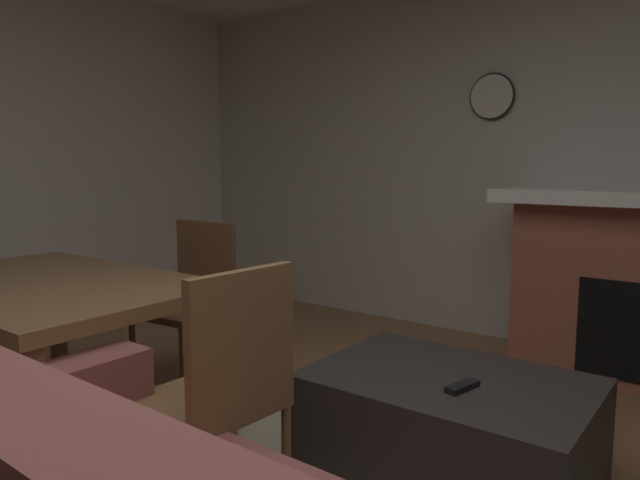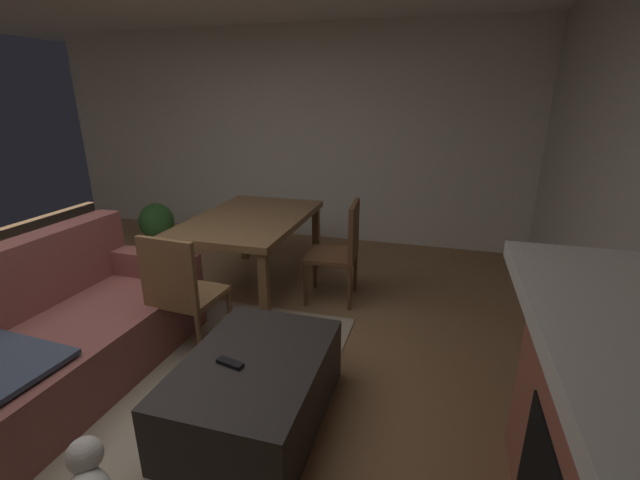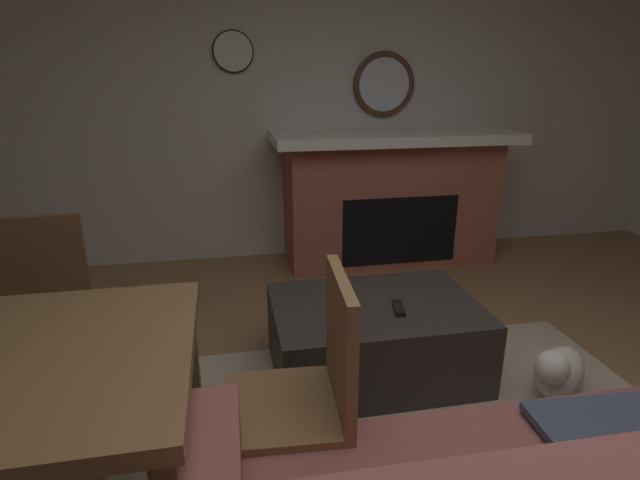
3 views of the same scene
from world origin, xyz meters
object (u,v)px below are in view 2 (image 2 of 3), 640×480
at_px(couch, 44,344).
at_px(tv_remote, 230,363).
at_px(dining_table, 250,224).
at_px(dining_chair_west, 180,289).
at_px(ottoman_coffee_table, 256,389).
at_px(dining_chair_south, 342,246).
at_px(potted_plant, 157,223).

xyz_separation_m(couch, tv_remote, (0.00, -1.32, 0.11)).
distance_m(dining_table, dining_chair_west, 1.18).
distance_m(ottoman_coffee_table, dining_chair_south, 1.70).
distance_m(couch, dining_chair_west, 0.89).
height_order(ottoman_coffee_table, dining_table, dining_table).
height_order(dining_chair_west, dining_chair_south, same).
bearing_deg(tv_remote, dining_chair_west, 62.27).
distance_m(dining_chair_west, potted_plant, 2.64).
height_order(tv_remote, dining_table, dining_table).
bearing_deg(dining_table, dining_chair_west, 179.70).
bearing_deg(ottoman_coffee_table, dining_chair_west, 57.95).
distance_m(couch, dining_chair_south, 2.34).
distance_m(tv_remote, potted_plant, 3.52).
bearing_deg(dining_chair_west, dining_table, -0.30).
bearing_deg(couch, dining_chair_south, -41.02).
bearing_deg(potted_plant, couch, -157.90).
distance_m(couch, dining_table, 1.90).
xyz_separation_m(dining_chair_south, potted_plant, (0.84, 2.58, -0.23)).
bearing_deg(dining_table, potted_plant, 63.61).
bearing_deg(potted_plant, tv_remote, -137.54).
bearing_deg(couch, potted_plant, 22.10).
xyz_separation_m(tv_remote, potted_plant, (2.59, 2.37, -0.14)).
bearing_deg(potted_plant, dining_table, -116.39).
relative_size(ottoman_coffee_table, dining_chair_south, 1.17).
xyz_separation_m(tv_remote, dining_chair_south, (1.76, -0.21, 0.09)).
bearing_deg(dining_chair_south, tv_remote, 173.14).
height_order(ottoman_coffee_table, dining_chair_west, dining_chair_west).
bearing_deg(dining_chair_west, couch, 132.46).
height_order(tv_remote, dining_chair_south, dining_chair_south).
xyz_separation_m(tv_remote, dining_table, (1.75, 0.68, 0.23)).
bearing_deg(dining_table, couch, 159.85).
relative_size(couch, tv_remote, 12.87).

